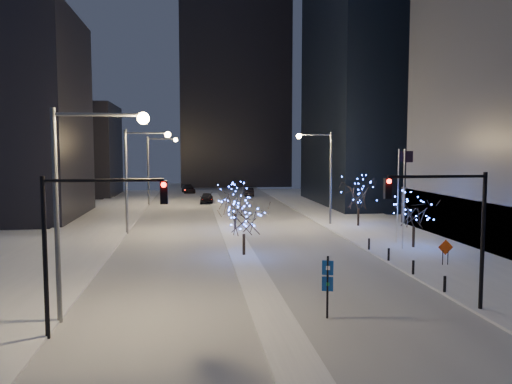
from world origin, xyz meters
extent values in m
plane|color=white|center=(0.00, 0.00, 0.00)|extent=(160.00, 160.00, 0.00)
cube|color=#AEB4BE|center=(0.00, 35.00, 0.01)|extent=(20.00, 130.00, 0.02)
cube|color=silver|center=(0.00, 30.00, 0.07)|extent=(2.00, 80.00, 0.15)
cube|color=silver|center=(15.00, 20.00, 0.07)|extent=(10.00, 90.00, 0.15)
cube|color=silver|center=(-14.00, 20.00, 0.07)|extent=(8.00, 90.00, 0.15)
cube|color=black|center=(-26.00, 70.00, 8.00)|extent=(18.00, 16.00, 16.00)
cube|color=black|center=(6.00, 92.00, 21.00)|extent=(24.00, 14.00, 42.00)
cylinder|color=#595E66|center=(-10.00, 2.00, 5.00)|extent=(0.24, 0.24, 10.00)
cylinder|color=#595E66|center=(-8.00, 2.00, 9.70)|extent=(4.00, 0.16, 0.16)
sphere|color=#F0C678|center=(-6.00, 2.00, 9.55)|extent=(0.56, 0.56, 0.56)
cylinder|color=#595E66|center=(-10.00, 27.00, 5.00)|extent=(0.24, 0.24, 10.00)
cylinder|color=#595E66|center=(-8.00, 27.00, 9.70)|extent=(4.00, 0.16, 0.16)
sphere|color=#F0C678|center=(-6.00, 27.00, 9.55)|extent=(0.56, 0.56, 0.56)
cylinder|color=#595E66|center=(-10.00, 52.00, 5.00)|extent=(0.24, 0.24, 10.00)
cylinder|color=#595E66|center=(-8.00, 52.00, 9.70)|extent=(4.00, 0.16, 0.16)
sphere|color=#F0C678|center=(-6.00, 52.00, 9.55)|extent=(0.56, 0.56, 0.56)
cylinder|color=#595E66|center=(11.00, 30.00, 5.00)|extent=(0.24, 0.24, 10.00)
cylinder|color=#595E66|center=(9.25, 30.00, 9.70)|extent=(3.50, 0.16, 0.16)
sphere|color=#F0C678|center=(7.50, 30.00, 9.55)|extent=(0.56, 0.56, 0.56)
cylinder|color=black|center=(-10.00, 0.00, 3.50)|extent=(0.20, 0.20, 7.00)
cylinder|color=black|center=(-7.50, 0.00, 6.80)|extent=(5.00, 0.14, 0.14)
cube|color=black|center=(-5.00, 0.00, 6.25)|extent=(0.32, 0.28, 1.00)
sphere|color=#FF0C05|center=(-5.00, -0.18, 6.60)|extent=(0.22, 0.22, 0.22)
cylinder|color=black|center=(10.50, 1.00, 3.50)|extent=(0.20, 0.20, 7.00)
cylinder|color=black|center=(8.00, 1.00, 6.80)|extent=(5.00, 0.14, 0.14)
cube|color=black|center=(5.50, 1.00, 6.25)|extent=(0.32, 0.28, 1.00)
sphere|color=#FF0C05|center=(5.50, 0.82, 6.60)|extent=(0.22, 0.22, 0.22)
cylinder|color=silver|center=(13.00, 16.00, 4.15)|extent=(0.10, 0.10, 8.00)
cube|color=black|center=(13.35, 16.00, 7.55)|extent=(0.70, 0.03, 0.90)
cylinder|color=silver|center=(13.60, 18.50, 4.15)|extent=(0.10, 0.10, 8.00)
cube|color=black|center=(13.95, 18.50, 7.55)|extent=(0.70, 0.03, 0.90)
cylinder|color=black|center=(10.20, 4.00, 0.60)|extent=(0.16, 0.16, 0.90)
cylinder|color=black|center=(10.20, 8.00, 0.60)|extent=(0.16, 0.16, 0.90)
cylinder|color=black|center=(10.20, 12.00, 0.60)|extent=(0.16, 0.16, 0.90)
cylinder|color=black|center=(10.20, 16.00, 0.60)|extent=(0.16, 0.16, 0.90)
imported|color=black|center=(-1.50, 53.87, 0.80)|extent=(2.21, 4.80, 1.60)
imported|color=black|center=(6.14, 64.56, 0.74)|extent=(1.67, 4.51, 1.47)
imported|color=black|center=(-4.35, 72.73, 0.75)|extent=(2.78, 5.37, 1.49)
cylinder|color=black|center=(0.09, 15.36, 0.95)|extent=(0.22, 0.22, 1.59)
cylinder|color=black|center=(0.50, 27.58, 0.93)|extent=(0.22, 0.22, 1.57)
cylinder|color=black|center=(14.17, 16.52, 0.99)|extent=(0.22, 0.22, 1.68)
cylinder|color=black|center=(13.54, 28.28, 1.07)|extent=(0.22, 0.22, 1.83)
cylinder|color=black|center=(2.59, 0.95, 1.53)|extent=(0.10, 0.10, 3.05)
cube|color=#0D3C91|center=(2.59, 0.95, 2.48)|extent=(0.53, 0.25, 0.70)
cube|color=#0D3C91|center=(2.59, 0.95, 1.70)|extent=(0.53, 0.25, 0.70)
cylinder|color=black|center=(13.35, 10.19, 0.67)|extent=(0.06, 0.06, 1.05)
cylinder|color=black|center=(13.74, 10.19, 0.67)|extent=(0.06, 0.06, 1.05)
cube|color=#FD4F0D|center=(13.55, 10.19, 1.39)|extent=(1.08, 0.06, 1.08)
camera|label=1|loc=(-3.83, -21.77, 8.09)|focal=35.00mm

